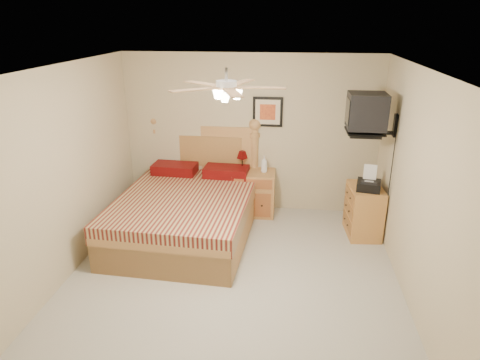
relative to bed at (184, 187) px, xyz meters
name	(u,v)px	position (x,y,z in m)	size (l,w,h in m)	color
floor	(231,283)	(0.81, -1.12, -0.76)	(4.50, 4.50, 0.00)	#A8A497
ceiling	(229,70)	(0.81, -1.12, 1.74)	(4.00, 4.50, 0.04)	white
wall_back	(250,134)	(0.81, 1.13, 0.49)	(4.00, 0.04, 2.50)	#C0B18D
wall_front	(178,324)	(0.81, -3.37, 0.49)	(4.00, 0.04, 2.50)	#C0B18D
wall_left	(58,179)	(-1.19, -1.12, 0.49)	(0.04, 4.50, 2.50)	#C0B18D
wall_right	(420,195)	(2.81, -1.12, 0.49)	(0.04, 4.50, 2.50)	#C0B18D
bed	(184,187)	(0.00, 0.00, 0.00)	(1.78, 2.34, 1.51)	tan
nightstand	(254,193)	(0.90, 0.88, -0.40)	(0.65, 0.49, 0.71)	#9D613C
table_lamp	(242,161)	(0.71, 0.93, 0.11)	(0.18, 0.18, 0.32)	#4F0505
lotion_bottle	(264,164)	(1.06, 0.91, 0.08)	(0.10, 0.10, 0.26)	white
framed_picture	(268,112)	(1.08, 1.11, 0.86)	(0.46, 0.04, 0.46)	black
dresser	(364,211)	(2.54, 0.35, -0.38)	(0.44, 0.63, 0.74)	#C38A3B
fax_machine	(369,179)	(2.55, 0.25, 0.15)	(0.31, 0.33, 0.33)	black
magazine_lower	(363,181)	(2.52, 0.54, 0.00)	(0.22, 0.29, 0.03)	beige
magazine_upper	(362,179)	(2.51, 0.57, 0.03)	(0.20, 0.27, 0.02)	gray
wall_tv	(378,114)	(2.56, 0.22, 1.05)	(0.56, 0.46, 0.58)	black
ceiling_fan	(226,87)	(0.81, -1.32, 1.60)	(1.14, 1.14, 0.28)	silver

